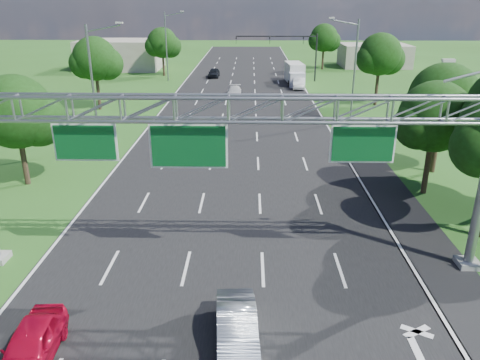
{
  "coord_description": "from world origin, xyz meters",
  "views": [
    {
      "loc": [
        1.15,
        -7.38,
        11.82
      ],
      "look_at": [
        0.66,
        15.26,
        3.01
      ],
      "focal_mm": 35.0,
      "sensor_mm": 36.0,
      "label": 1
    }
  ],
  "objects_px": {
    "sign_gantry": "(231,123)",
    "silver_sedan": "(237,328)",
    "traffic_signal": "(293,46)",
    "red_coupe": "(31,345)",
    "box_truck": "(295,74)"
  },
  "relations": [
    {
      "from": "red_coupe",
      "to": "silver_sedan",
      "type": "distance_m",
      "value": 7.14
    },
    {
      "from": "sign_gantry",
      "to": "silver_sedan",
      "type": "height_order",
      "value": "sign_gantry"
    },
    {
      "from": "silver_sedan",
      "to": "box_truck",
      "type": "distance_m",
      "value": 56.97
    },
    {
      "from": "traffic_signal",
      "to": "red_coupe",
      "type": "height_order",
      "value": "traffic_signal"
    },
    {
      "from": "sign_gantry",
      "to": "box_truck",
      "type": "relative_size",
      "value": 3.0
    },
    {
      "from": "traffic_signal",
      "to": "silver_sedan",
      "type": "relative_size",
      "value": 2.92
    },
    {
      "from": "sign_gantry",
      "to": "traffic_signal",
      "type": "relative_size",
      "value": 1.92
    },
    {
      "from": "red_coupe",
      "to": "box_truck",
      "type": "xyz_separation_m",
      "value": [
        14.07,
        57.58,
        0.72
      ]
    },
    {
      "from": "sign_gantry",
      "to": "silver_sedan",
      "type": "bearing_deg",
      "value": -85.84
    },
    {
      "from": "traffic_signal",
      "to": "silver_sedan",
      "type": "height_order",
      "value": "traffic_signal"
    },
    {
      "from": "sign_gantry",
      "to": "silver_sedan",
      "type": "relative_size",
      "value": 5.61
    },
    {
      "from": "sign_gantry",
      "to": "red_coupe",
      "type": "xyz_separation_m",
      "value": [
        -6.66,
        -6.6,
        -6.21
      ]
    },
    {
      "from": "silver_sedan",
      "to": "red_coupe",
      "type": "bearing_deg",
      "value": -175.71
    },
    {
      "from": "red_coupe",
      "to": "box_truck",
      "type": "distance_m",
      "value": 59.28
    },
    {
      "from": "sign_gantry",
      "to": "box_truck",
      "type": "xyz_separation_m",
      "value": [
        7.41,
        50.98,
        -5.49
      ]
    }
  ]
}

